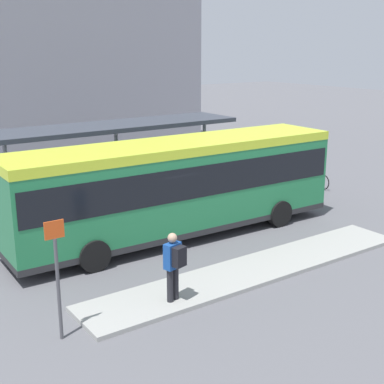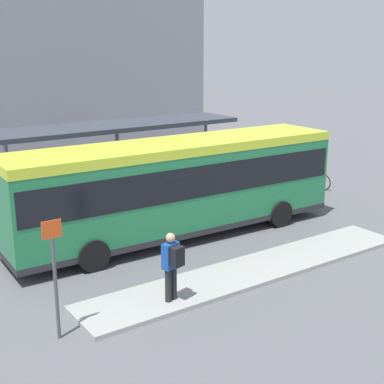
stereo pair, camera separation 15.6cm
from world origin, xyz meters
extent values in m
plane|color=#5B5B60|center=(0.00, 0.00, 0.00)|extent=(120.00, 120.00, 0.00)
cube|color=#9E9E99|center=(0.16, -3.82, 0.06)|extent=(10.95, 1.80, 0.12)
cube|color=#237A47|center=(0.00, 0.00, 1.83)|extent=(11.79, 2.71, 2.96)
cube|color=#C6DB33|center=(0.00, 0.00, 3.16)|extent=(11.81, 2.73, 0.30)
cube|color=black|center=(0.00, 0.00, 2.19)|extent=(11.56, 2.74, 1.04)
cube|color=black|center=(5.85, -0.13, 2.19)|extent=(0.13, 2.25, 1.14)
cube|color=#28282B|center=(0.00, 0.00, 0.45)|extent=(11.80, 2.72, 0.20)
cylinder|color=black|center=(3.66, 1.09, 0.49)|extent=(0.98, 0.30, 0.97)
cylinder|color=black|center=(3.61, -1.26, 0.49)|extent=(0.98, 0.30, 0.97)
cylinder|color=black|center=(-3.61, 1.26, 0.49)|extent=(0.98, 0.30, 0.97)
cylinder|color=black|center=(-3.66, -1.09, 0.49)|extent=(0.98, 0.30, 0.97)
cylinder|color=#232328|center=(-3.02, -4.18, 0.56)|extent=(0.17, 0.17, 0.88)
cylinder|color=#232328|center=(-2.83, -4.13, 0.56)|extent=(0.17, 0.17, 0.88)
cube|color=#194799|center=(-2.93, -4.15, 1.33)|extent=(0.49, 0.34, 0.66)
cube|color=black|center=(-2.87, -4.37, 1.37)|extent=(0.37, 0.29, 0.50)
sphere|color=tan|center=(-2.93, -4.15, 1.81)|extent=(0.24, 0.24, 0.24)
torus|color=black|center=(8.84, 1.33, 0.36)|extent=(0.08, 0.74, 0.74)
torus|color=black|center=(8.80, 2.33, 0.36)|extent=(0.08, 0.74, 0.74)
cylinder|color=red|center=(8.82, 1.83, 0.60)|extent=(0.07, 0.78, 0.04)
cylinder|color=red|center=(8.82, 2.01, 0.54)|extent=(0.04, 0.04, 0.36)
cube|color=black|center=(8.82, 2.01, 0.72)|extent=(0.08, 0.18, 0.04)
cylinder|color=red|center=(8.84, 1.43, 0.69)|extent=(0.48, 0.05, 0.03)
torus|color=black|center=(8.88, 2.23, 0.36)|extent=(0.12, 0.72, 0.72)
torus|color=black|center=(8.97, 3.21, 0.36)|extent=(0.12, 0.72, 0.72)
cylinder|color=gold|center=(8.92, 2.72, 0.59)|extent=(0.11, 0.76, 0.04)
cylinder|color=gold|center=(8.94, 2.90, 0.53)|extent=(0.04, 0.04, 0.35)
cube|color=black|center=(8.94, 2.90, 0.71)|extent=(0.09, 0.19, 0.04)
cylinder|color=gold|center=(8.88, 2.33, 0.68)|extent=(0.48, 0.08, 0.03)
torus|color=black|center=(9.04, 3.11, 0.36)|extent=(0.05, 0.74, 0.74)
torus|color=black|center=(9.03, 4.11, 0.36)|extent=(0.05, 0.74, 0.74)
cylinder|color=#287F3D|center=(9.03, 3.61, 0.60)|extent=(0.04, 0.78, 0.04)
cylinder|color=#287F3D|center=(9.03, 3.79, 0.54)|extent=(0.04, 0.04, 0.36)
cube|color=black|center=(9.03, 3.79, 0.72)|extent=(0.07, 0.18, 0.04)
cylinder|color=#287F3D|center=(9.04, 3.21, 0.69)|extent=(0.48, 0.04, 0.03)
cube|color=#383D47|center=(0.33, 5.10, 3.20)|extent=(10.68, 2.61, 0.18)
cylinder|color=gray|center=(-4.21, 5.10, 1.55)|extent=(0.16, 0.16, 3.11)
cylinder|color=gray|center=(4.87, 5.10, 1.55)|extent=(0.16, 0.16, 3.11)
cylinder|color=gray|center=(0.33, 5.10, 1.55)|extent=(0.16, 0.16, 3.11)
cylinder|color=slate|center=(4.46, 2.93, 0.24)|extent=(0.74, 0.74, 0.48)
sphere|color=#286B2D|center=(4.46, 2.93, 0.81)|extent=(0.86, 0.86, 0.86)
cylinder|color=#4C4C51|center=(-5.89, -4.10, 1.20)|extent=(0.08, 0.08, 2.40)
cube|color=#D84C19|center=(-5.89, -4.10, 2.60)|extent=(0.44, 0.03, 0.40)
cube|color=gray|center=(0.98, 18.21, 5.90)|extent=(19.13, 10.07, 11.81)
camera|label=1|loc=(-9.67, -14.59, 6.38)|focal=50.00mm
camera|label=2|loc=(-9.54, -14.68, 6.38)|focal=50.00mm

